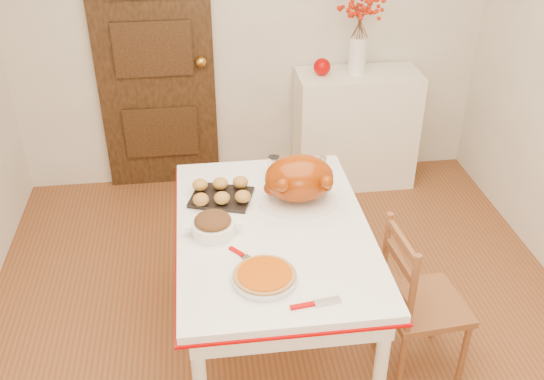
{
  "coord_description": "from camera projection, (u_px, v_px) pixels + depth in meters",
  "views": [
    {
      "loc": [
        -0.41,
        -2.33,
        2.51
      ],
      "look_at": [
        -0.09,
        0.09,
        1.0
      ],
      "focal_mm": 40.26,
      "sensor_mm": 36.0,
      "label": 1
    }
  ],
  "objects": [
    {
      "name": "floor",
      "position": [
        291.0,
        354.0,
        3.33
      ],
      "size": [
        3.5,
        4.0,
        0.0
      ],
      "primitive_type": "cube",
      "color": "brown",
      "rests_on": "ground"
    },
    {
      "name": "wall_back",
      "position": [
        250.0,
        21.0,
        4.36
      ],
      "size": [
        3.5,
        0.0,
        2.5
      ],
      "primitive_type": "cube",
      "color": "silver",
      "rests_on": "ground"
    },
    {
      "name": "door_back",
      "position": [
        154.0,
        57.0,
        4.37
      ],
      "size": [
        0.85,
        0.06,
        2.06
      ],
      "primitive_type": "cube",
      "color": "black",
      "rests_on": "ground"
    },
    {
      "name": "sideboard",
      "position": [
        355.0,
        129.0,
        4.68
      ],
      "size": [
        0.9,
        0.4,
        0.9
      ],
      "primitive_type": "cube",
      "color": "white",
      "rests_on": "floor"
    },
    {
      "name": "kitchen_table",
      "position": [
        273.0,
        293.0,
        3.14
      ],
      "size": [
        0.94,
        1.37,
        0.82
      ],
      "primitive_type": null,
      "color": "white",
      "rests_on": "floor"
    },
    {
      "name": "chair_oak",
      "position": [
        425.0,
        301.0,
        3.04
      ],
      "size": [
        0.42,
        0.42,
        0.88
      ],
      "primitive_type": null,
      "rotation": [
        0.0,
        0.0,
        1.65
      ],
      "color": "brown",
      "rests_on": "floor"
    },
    {
      "name": "berry_vase",
      "position": [
        359.0,
        36.0,
        4.3
      ],
      "size": [
        0.29,
        0.29,
        0.55
      ],
      "primitive_type": null,
      "color": "white",
      "rests_on": "sideboard"
    },
    {
      "name": "apple",
      "position": [
        322.0,
        67.0,
        4.38
      ],
      "size": [
        0.12,
        0.12,
        0.12
      ],
      "primitive_type": "sphere",
      "color": "#B20000",
      "rests_on": "sideboard"
    },
    {
      "name": "turkey_platter",
      "position": [
        299.0,
        181.0,
        3.04
      ],
      "size": [
        0.45,
        0.38,
        0.26
      ],
      "primitive_type": null,
      "rotation": [
        0.0,
        0.0,
        -0.14
      ],
      "color": "#7C2B02",
      "rests_on": "kitchen_table"
    },
    {
      "name": "pumpkin_pie",
      "position": [
        265.0,
        276.0,
        2.57
      ],
      "size": [
        0.3,
        0.3,
        0.06
      ],
      "primitive_type": "cylinder",
      "rotation": [
        0.0,
        0.0,
        -0.08
      ],
      "color": "#AF4300",
      "rests_on": "kitchen_table"
    },
    {
      "name": "stuffing_dish",
      "position": [
        213.0,
        225.0,
        2.85
      ],
      "size": [
        0.32,
        0.28,
        0.1
      ],
      "primitive_type": null,
      "rotation": [
        0.0,
        0.0,
        0.38
      ],
      "color": "#452612",
      "rests_on": "kitchen_table"
    },
    {
      "name": "rolls_tray",
      "position": [
        221.0,
        192.0,
        3.12
      ],
      "size": [
        0.36,
        0.32,
        0.08
      ],
      "primitive_type": null,
      "rotation": [
        0.0,
        0.0,
        -0.31
      ],
      "color": "#B17633",
      "rests_on": "kitchen_table"
    },
    {
      "name": "pie_server",
      "position": [
        316.0,
        303.0,
        2.46
      ],
      "size": [
        0.22,
        0.09,
        0.01
      ],
      "primitive_type": null,
      "rotation": [
        0.0,
        0.0,
        0.13
      ],
      "color": "silver",
      "rests_on": "kitchen_table"
    },
    {
      "name": "carving_knife",
      "position": [
        248.0,
        258.0,
        2.71
      ],
      "size": [
        0.19,
        0.22,
        0.01
      ],
      "primitive_type": null,
      "rotation": [
        0.0,
        0.0,
        -0.88
      ],
      "color": "silver",
      "rests_on": "kitchen_table"
    },
    {
      "name": "drinking_glass",
      "position": [
        274.0,
        166.0,
        3.32
      ],
      "size": [
        0.08,
        0.08,
        0.11
      ],
      "primitive_type": "cylinder",
      "rotation": [
        0.0,
        0.0,
        0.18
      ],
      "color": "white",
      "rests_on": "kitchen_table"
    },
    {
      "name": "shaker_pair",
      "position": [
        317.0,
        165.0,
        3.35
      ],
      "size": [
        0.1,
        0.04,
        0.1
      ],
      "primitive_type": null,
      "rotation": [
        0.0,
        0.0,
        0.06
      ],
      "color": "white",
      "rests_on": "kitchen_table"
    }
  ]
}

